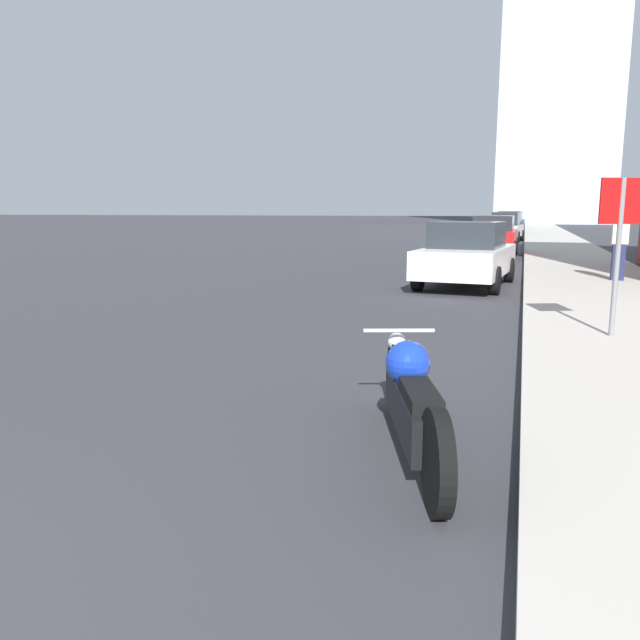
{
  "coord_description": "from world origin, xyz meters",
  "views": [
    {
      "loc": [
        3.51,
        -0.34,
        1.84
      ],
      "look_at": [
        1.29,
        6.49,
        0.57
      ],
      "focal_mm": 35.0,
      "sensor_mm": 36.0,
      "label": 1
    }
  ],
  "objects_px": {
    "parked_car_white": "(467,254)",
    "parked_car_silver": "(506,227)",
    "parked_car_black": "(509,223)",
    "parked_car_blue": "(513,221)",
    "motorcycle": "(412,401)",
    "parked_car_red": "(493,236)",
    "pedestrian": "(620,241)",
    "stop_sign": "(620,229)"
  },
  "relations": [
    {
      "from": "parked_car_silver",
      "to": "motorcycle",
      "type": "bearing_deg",
      "value": -84.49
    },
    {
      "from": "parked_car_red",
      "to": "stop_sign",
      "type": "xyz_separation_m",
      "value": [
        2.35,
        -16.77,
        0.76
      ]
    },
    {
      "from": "parked_car_white",
      "to": "stop_sign",
      "type": "bearing_deg",
      "value": -63.39
    },
    {
      "from": "motorcycle",
      "to": "parked_car_black",
      "type": "distance_m",
      "value": 44.32
    },
    {
      "from": "motorcycle",
      "to": "parked_car_white",
      "type": "relative_size",
      "value": 0.55
    },
    {
      "from": "parked_car_silver",
      "to": "pedestrian",
      "type": "height_order",
      "value": "pedestrian"
    },
    {
      "from": "motorcycle",
      "to": "stop_sign",
      "type": "distance_m",
      "value": 5.13
    },
    {
      "from": "motorcycle",
      "to": "parked_car_black",
      "type": "bearing_deg",
      "value": 71.82
    },
    {
      "from": "stop_sign",
      "to": "motorcycle",
      "type": "bearing_deg",
      "value": -112.95
    },
    {
      "from": "parked_car_white",
      "to": "parked_car_red",
      "type": "height_order",
      "value": "parked_car_red"
    },
    {
      "from": "parked_car_white",
      "to": "parked_car_silver",
      "type": "xyz_separation_m",
      "value": [
        0.26,
        23.08,
        0.06
      ]
    },
    {
      "from": "parked_car_white",
      "to": "stop_sign",
      "type": "distance_m",
      "value": 6.85
    },
    {
      "from": "parked_car_blue",
      "to": "stop_sign",
      "type": "distance_m",
      "value": 50.68
    },
    {
      "from": "parked_car_white",
      "to": "parked_car_black",
      "type": "bearing_deg",
      "value": 94.8
    },
    {
      "from": "parked_car_silver",
      "to": "parked_car_black",
      "type": "relative_size",
      "value": 0.97
    },
    {
      "from": "parked_car_white",
      "to": "parked_car_blue",
      "type": "relative_size",
      "value": 1.05
    },
    {
      "from": "parked_car_white",
      "to": "pedestrian",
      "type": "relative_size",
      "value": 2.42
    },
    {
      "from": "parked_car_silver",
      "to": "pedestrian",
      "type": "xyz_separation_m",
      "value": [
        3.24,
        -21.91,
        0.26
      ]
    },
    {
      "from": "parked_car_black",
      "to": "parked_car_blue",
      "type": "height_order",
      "value": "parked_car_black"
    },
    {
      "from": "parked_car_red",
      "to": "pedestrian",
      "type": "distance_m",
      "value": 9.86
    },
    {
      "from": "motorcycle",
      "to": "parked_car_white",
      "type": "xyz_separation_m",
      "value": [
        -0.54,
        10.93,
        0.38
      ]
    },
    {
      "from": "stop_sign",
      "to": "parked_car_black",
      "type": "bearing_deg",
      "value": 93.25
    },
    {
      "from": "motorcycle",
      "to": "parked_car_silver",
      "type": "xyz_separation_m",
      "value": [
        -0.28,
        34.01,
        0.43
      ]
    },
    {
      "from": "parked_car_white",
      "to": "parked_car_blue",
      "type": "bearing_deg",
      "value": 94.84
    },
    {
      "from": "parked_car_white",
      "to": "parked_car_black",
      "type": "relative_size",
      "value": 1.08
    },
    {
      "from": "parked_car_white",
      "to": "stop_sign",
      "type": "xyz_separation_m",
      "value": [
        2.49,
        -6.34,
        0.8
      ]
    },
    {
      "from": "parked_car_white",
      "to": "pedestrian",
      "type": "xyz_separation_m",
      "value": [
        3.5,
        1.17,
        0.32
      ]
    },
    {
      "from": "parked_car_black",
      "to": "parked_car_blue",
      "type": "xyz_separation_m",
      "value": [
        0.05,
        10.91,
        -0.01
      ]
    },
    {
      "from": "parked_car_red",
      "to": "parked_car_silver",
      "type": "relative_size",
      "value": 1.15
    },
    {
      "from": "parked_car_black",
      "to": "parked_car_blue",
      "type": "bearing_deg",
      "value": 92.37
    },
    {
      "from": "parked_car_blue",
      "to": "parked_car_black",
      "type": "bearing_deg",
      "value": -85.27
    },
    {
      "from": "parked_car_white",
      "to": "parked_car_red",
      "type": "xyz_separation_m",
      "value": [
        0.13,
        10.43,
        0.05
      ]
    },
    {
      "from": "parked_car_red",
      "to": "parked_car_blue",
      "type": "xyz_separation_m",
      "value": [
        0.14,
        33.87,
        0.02
      ]
    },
    {
      "from": "parked_car_red",
      "to": "stop_sign",
      "type": "height_order",
      "value": "stop_sign"
    },
    {
      "from": "parked_car_red",
      "to": "parked_car_silver",
      "type": "distance_m",
      "value": 12.65
    },
    {
      "from": "parked_car_blue",
      "to": "pedestrian",
      "type": "bearing_deg",
      "value": -80.73
    },
    {
      "from": "pedestrian",
      "to": "parked_car_black",
      "type": "bearing_deg",
      "value": 95.8
    },
    {
      "from": "motorcycle",
      "to": "parked_car_white",
      "type": "height_order",
      "value": "parked_car_white"
    },
    {
      "from": "motorcycle",
      "to": "parked_car_silver",
      "type": "height_order",
      "value": "parked_car_silver"
    },
    {
      "from": "parked_car_red",
      "to": "parked_car_blue",
      "type": "height_order",
      "value": "parked_car_blue"
    },
    {
      "from": "parked_car_silver",
      "to": "parked_car_black",
      "type": "xyz_separation_m",
      "value": [
        -0.03,
        10.31,
        0.02
      ]
    },
    {
      "from": "parked_car_white",
      "to": "parked_car_silver",
      "type": "height_order",
      "value": "parked_car_silver"
    }
  ]
}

